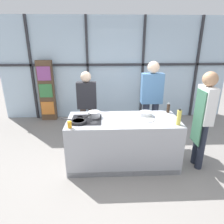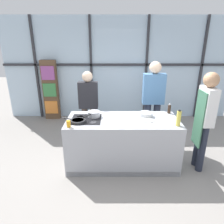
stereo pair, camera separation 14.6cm
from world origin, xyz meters
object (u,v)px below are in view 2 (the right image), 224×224
Objects in this scene: saucepan at (94,114)px; oil_bottle at (179,118)px; spectator_far_left at (89,103)px; white_plate at (148,120)px; mixing_bowl at (146,114)px; frying_pan at (78,121)px; juice_glass_near at (69,124)px; chef at (205,116)px; spectator_center_left at (153,98)px; pepper_grinder at (169,109)px.

saucepan is 1.45m from oil_bottle.
oil_bottle is (1.58, -1.18, 0.11)m from spectator_far_left.
mixing_bowl is (0.01, 0.20, 0.03)m from white_plate.
juice_glass_near reaches higher than frying_pan.
chef is 0.97× the size of spectator_center_left.
spectator_far_left reaches higher than white_plate.
oil_bottle reaches higher than white_plate.
juice_glass_near is (-2.24, -0.18, -0.07)m from chef.
oil_bottle is (0.18, -1.18, -0.00)m from spectator_center_left.
white_plate is 0.20m from mixing_bowl.
juice_glass_near reaches higher than mixing_bowl.
saucepan reaches higher than mixing_bowl.
spectator_far_left is 1.36m from mixing_bowl.
pepper_grinder is (0.47, 0.36, 0.08)m from white_plate.
saucepan is at bearing 32.84° from spectator_center_left.
spectator_far_left is at bearing 145.92° from mixing_bowl.
spectator_center_left is 2.00m from juice_glass_near.
oil_bottle reaches higher than mixing_bowl.
frying_pan is (-2.13, 0.02, -0.10)m from chef.
chef is at bearing -44.24° from pepper_grinder.
saucepan is 0.57m from juice_glass_near.
spectator_far_left is at bearing 139.39° from white_plate.
saucepan is (-1.87, 0.27, -0.07)m from chef.
saucepan is 1.40× the size of oil_bottle.
white_plate is at bearing -142.29° from pepper_grinder.
saucepan is 1.42m from pepper_grinder.
mixing_bowl is at bearing 145.92° from spectator_far_left.
spectator_far_left is 6.98× the size of white_plate.
pepper_grinder is (1.66, 0.43, 0.06)m from frying_pan.
juice_glass_near is at bearing -160.34° from mixing_bowl.
frying_pan is 1.20m from white_plate.
spectator_far_left is at bearing 81.67° from juice_glass_near.
spectator_center_left is 0.63m from pepper_grinder.
frying_pan is 0.35m from saucepan.
spectator_center_left is at bearing 70.32° from mixing_bowl.
oil_bottle is at bearing -25.36° from white_plate.
oil_bottle is 1.41× the size of pepper_grinder.
spectator_far_left is at bearing 86.03° from frying_pan.
spectator_center_left is 9.28× the size of pepper_grinder.
oil_bottle is 2.51× the size of juice_glass_near.
spectator_far_left is 1.40m from spectator_center_left.
juice_glass_near reaches higher than white_plate.
frying_pan is at bearing 174.82° from oil_bottle.
mixing_bowl is at bearing 12.55° from frying_pan.
oil_bottle reaches higher than frying_pan.
chef is 0.98m from mixing_bowl.
spectator_center_left is (-0.66, 1.05, 0.01)m from chef.
white_plate is (-0.28, -0.96, -0.12)m from spectator_center_left.
white_plate is 0.84× the size of oil_bottle.
spectator_center_left reaches higher than pepper_grinder.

